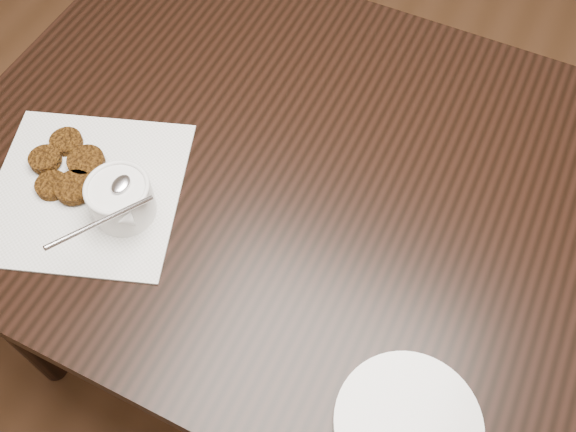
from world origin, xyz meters
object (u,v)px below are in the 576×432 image
object	(u,v)px
napkin	(87,191)
sauce_ramekin	(116,187)
plate_empty	(408,425)
table	(338,288)

from	to	relation	value
napkin	sauce_ramekin	size ratio (longest dim) A/B	2.23
napkin	plate_empty	size ratio (longest dim) A/B	1.55
napkin	plate_empty	world-z (taller)	plate_empty
table	sauce_ramekin	world-z (taller)	sauce_ramekin
napkin	sauce_ramekin	distance (m)	0.11
table	sauce_ramekin	distance (m)	0.58
table	plate_empty	size ratio (longest dim) A/B	7.01
napkin	plate_empty	bearing A→B (deg)	-11.62
table	napkin	size ratio (longest dim) A/B	4.51
napkin	table	bearing A→B (deg)	25.51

